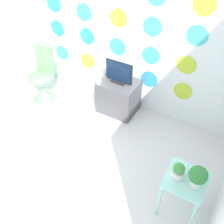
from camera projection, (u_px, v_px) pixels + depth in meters
name	position (u px, v px, depth m)	size (l,w,h in m)	color
ground_plane	(26.00, 196.00, 2.98)	(12.00, 12.00, 0.00)	silver
wall_back_dotted	(118.00, 20.00, 3.48)	(4.79, 0.05, 2.60)	white
rug	(56.00, 152.00, 3.46)	(1.04, 0.74, 0.01)	silver
bathtub	(63.00, 134.00, 3.36)	(0.85, 0.56, 0.51)	white
chair	(43.00, 84.00, 4.14)	(0.40, 0.40, 0.88)	#66C166
tv_cabinet	(118.00, 96.00, 3.93)	(0.56, 0.44, 0.52)	#4C4C51
tv	(119.00, 73.00, 3.66)	(0.41, 0.12, 0.33)	black
vase	(99.00, 80.00, 3.69)	(0.07, 0.07, 0.13)	white
side_table	(184.00, 186.00, 2.58)	(0.39, 0.40, 0.55)	#99E0D8
potted_plant_left	(178.00, 171.00, 2.47)	(0.12, 0.12, 0.19)	white
potted_plant_right	(198.00, 176.00, 2.37)	(0.18, 0.18, 0.24)	white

